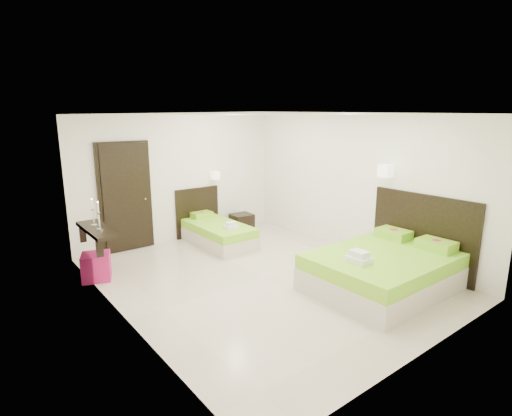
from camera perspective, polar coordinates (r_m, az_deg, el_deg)
floor at (r=6.60m, az=0.92°, el=-9.93°), size 5.50×5.50×0.00m
bed_single at (r=8.24m, az=-5.71°, el=-3.38°), size 1.02×1.71×1.41m
bed_double at (r=6.46m, az=18.03°, el=-8.11°), size 2.15×1.83×1.77m
nightstand at (r=9.09m, az=-2.05°, el=-2.12°), size 0.48×0.44×0.41m
ottoman at (r=6.96m, az=-21.84°, el=-7.78°), size 0.55×0.55×0.43m
door at (r=8.03m, az=-18.12°, el=1.42°), size 1.02×0.15×2.14m
console_shelf at (r=6.80m, az=-21.80°, el=-2.92°), size 0.35×1.20×0.78m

